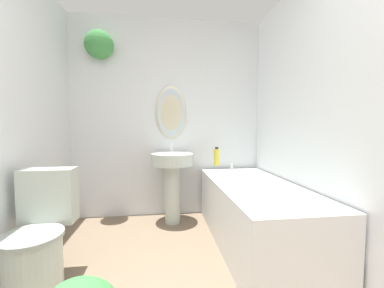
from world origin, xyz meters
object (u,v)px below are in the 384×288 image
(toilet, at_px, (38,241))
(bathtub, at_px, (255,212))
(shampoo_bottle, at_px, (217,157))
(pedestal_sink, at_px, (172,174))

(toilet, xyz_separation_m, bathtub, (1.67, 0.43, -0.04))
(toilet, height_order, shampoo_bottle, shampoo_bottle)
(bathtub, bearing_deg, toilet, -165.64)
(shampoo_bottle, bearing_deg, toilet, -143.62)
(toilet, height_order, pedestal_sink, pedestal_sink)
(pedestal_sink, bearing_deg, toilet, -132.39)
(toilet, height_order, bathtub, toilet)
(pedestal_sink, relative_size, shampoo_bottle, 4.16)
(bathtub, relative_size, shampoo_bottle, 7.65)
(toilet, bearing_deg, pedestal_sink, 47.61)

